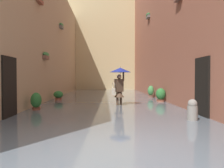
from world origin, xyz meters
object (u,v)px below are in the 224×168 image
potted_plant_near_right (58,96)px  potted_plant_mid_left (161,96)px  person_wading (120,79)px  potted_plant_far_right (36,102)px  mooring_bollard (192,112)px  potted_plant_near_left (151,92)px

potted_plant_near_right → potted_plant_mid_left: bearing=170.6°
person_wading → potted_plant_mid_left: 3.06m
potted_plant_mid_left → potted_plant_far_right: bearing=27.7°
potted_plant_mid_left → potted_plant_far_right: potted_plant_mid_left is taller
mooring_bollard → potted_plant_near_right: bearing=-50.3°
potted_plant_near_right → potted_plant_near_left: bearing=-164.9°
person_wading → potted_plant_mid_left: size_ratio=2.25×
potted_plant_mid_left → potted_plant_far_right: size_ratio=1.04×
mooring_bollard → person_wading: bearing=-63.3°
potted_plant_near_left → mooring_bollard: potted_plant_near_left is taller
potted_plant_near_left → person_wading: bearing=60.4°
potted_plant_far_right → potted_plant_mid_left: bearing=-152.3°
potted_plant_near_right → potted_plant_far_right: (0.08, 4.10, 0.08)m
person_wading → potted_plant_near_right: size_ratio=2.89×
person_wading → potted_plant_near_left: size_ratio=2.13×
potted_plant_mid_left → potted_plant_near_left: (0.03, -2.56, 0.03)m
potted_plant_mid_left → potted_plant_near_left: bearing=-89.3°
potted_plant_near_right → mooring_bollard: size_ratio=0.86×
potted_plant_mid_left → potted_plant_far_right: (5.96, 3.12, -0.00)m
potted_plant_near_left → mooring_bollard: 8.17m
potted_plant_far_right → mooring_bollard: 6.08m
person_wading → potted_plant_far_right: 3.97m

